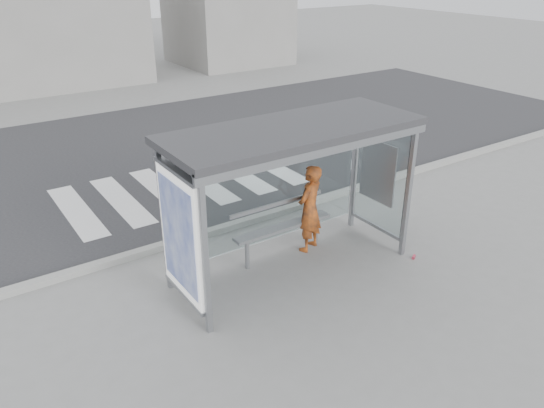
% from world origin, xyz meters
% --- Properties ---
extents(ground, '(80.00, 80.00, 0.00)m').
position_xyz_m(ground, '(0.00, 0.00, 0.00)').
color(ground, slate).
rests_on(ground, ground).
extents(road, '(30.00, 10.00, 0.01)m').
position_xyz_m(road, '(0.00, 7.00, 0.00)').
color(road, '#242426').
rests_on(road, ground).
extents(curb, '(30.00, 0.18, 0.12)m').
position_xyz_m(curb, '(0.00, 1.95, 0.06)').
color(curb, gray).
rests_on(curb, ground).
extents(crosswalk, '(5.55, 3.00, 0.00)m').
position_xyz_m(crosswalk, '(0.00, 4.50, 0.00)').
color(crosswalk, silver).
rests_on(crosswalk, ground).
extents(bus_shelter, '(4.25, 1.65, 2.62)m').
position_xyz_m(bus_shelter, '(-0.37, 0.06, 1.98)').
color(bus_shelter, gray).
rests_on(bus_shelter, ground).
extents(building_center, '(8.00, 5.00, 5.00)m').
position_xyz_m(building_center, '(0.00, 18.00, 2.50)').
color(building_center, gray).
rests_on(building_center, ground).
extents(person, '(0.72, 0.61, 1.67)m').
position_xyz_m(person, '(0.70, 0.43, 0.83)').
color(person, '#CD4813').
rests_on(person, ground).
extents(bench, '(1.97, 0.33, 1.02)m').
position_xyz_m(bench, '(0.14, 0.50, 0.60)').
color(bench, gray).
rests_on(bench, ground).
extents(soda_can, '(0.12, 0.11, 0.06)m').
position_xyz_m(soda_can, '(2.07, -0.94, 0.03)').
color(soda_can, '#D94057').
rests_on(soda_can, ground).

